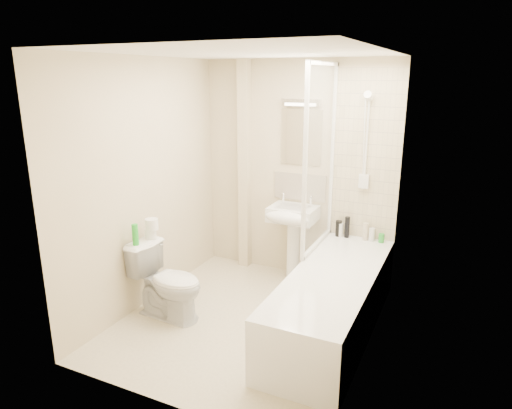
% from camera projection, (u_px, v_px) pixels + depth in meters
% --- Properties ---
extents(floor, '(2.50, 2.50, 0.00)m').
position_uv_depth(floor, '(248.00, 321.00, 4.28)').
color(floor, beige).
rests_on(floor, ground).
extents(wall_back, '(2.20, 0.02, 2.40)m').
position_uv_depth(wall_back, '(297.00, 171.00, 5.04)').
color(wall_back, beige).
rests_on(wall_back, ground).
extents(wall_left, '(0.02, 2.50, 2.40)m').
position_uv_depth(wall_left, '(145.00, 185.00, 4.41)').
color(wall_left, beige).
rests_on(wall_left, ground).
extents(wall_right, '(0.02, 2.50, 2.40)m').
position_uv_depth(wall_right, '(375.00, 214.00, 3.50)').
color(wall_right, beige).
rests_on(wall_right, ground).
extents(ceiling, '(2.20, 2.50, 0.02)m').
position_uv_depth(ceiling, '(246.00, 52.00, 3.63)').
color(ceiling, white).
rests_on(ceiling, wall_back).
extents(tile_back, '(0.70, 0.01, 1.75)m').
position_uv_depth(tile_back, '(366.00, 156.00, 4.66)').
color(tile_back, beige).
rests_on(tile_back, wall_back).
extents(tile_right, '(0.01, 2.10, 1.75)m').
position_uv_depth(tile_right, '(381.00, 180.00, 3.62)').
color(tile_right, beige).
rests_on(tile_right, wall_right).
extents(pipe_boxing, '(0.12, 0.12, 2.40)m').
position_uv_depth(pipe_boxing, '(245.00, 168.00, 5.25)').
color(pipe_boxing, beige).
rests_on(pipe_boxing, ground).
extents(splashback, '(0.60, 0.02, 0.30)m').
position_uv_depth(splashback, '(300.00, 187.00, 5.07)').
color(splashback, beige).
rests_on(splashback, wall_back).
extents(mirror, '(0.46, 0.01, 0.60)m').
position_uv_depth(mirror, '(301.00, 137.00, 4.91)').
color(mirror, white).
rests_on(mirror, wall_back).
extents(strip_light, '(0.42, 0.07, 0.07)m').
position_uv_depth(strip_light, '(301.00, 102.00, 4.79)').
color(strip_light, silver).
rests_on(strip_light, wall_back).
extents(bathtub, '(0.70, 2.10, 0.55)m').
position_uv_depth(bathtub, '(333.00, 300.00, 4.07)').
color(bathtub, white).
rests_on(bathtub, ground).
extents(shower_screen, '(0.04, 0.92, 1.80)m').
position_uv_depth(shower_screen, '(320.00, 158.00, 4.42)').
color(shower_screen, white).
rests_on(shower_screen, bathtub).
extents(shower_fixture, '(0.10, 0.16, 0.99)m').
position_uv_depth(shower_fixture, '(366.00, 145.00, 4.59)').
color(shower_fixture, white).
rests_on(shower_fixture, wall_back).
extents(pedestal_sink, '(0.50, 0.47, 0.97)m').
position_uv_depth(pedestal_sink, '(292.00, 223.00, 4.96)').
color(pedestal_sink, white).
rests_on(pedestal_sink, ground).
extents(bottle_black_a, '(0.06, 0.06, 0.17)m').
position_uv_depth(bottle_black_a, '(339.00, 228.00, 4.90)').
color(bottle_black_a, black).
rests_on(bottle_black_a, bathtub).
extents(bottle_white_a, '(0.06, 0.06, 0.15)m').
position_uv_depth(bottle_white_a, '(340.00, 230.00, 4.90)').
color(bottle_white_a, silver).
rests_on(bottle_white_a, bathtub).
extents(bottle_black_b, '(0.05, 0.05, 0.23)m').
position_uv_depth(bottle_black_b, '(347.00, 227.00, 4.86)').
color(bottle_black_b, black).
rests_on(bottle_black_b, bathtub).
extents(bottle_cream, '(0.06, 0.06, 0.19)m').
position_uv_depth(bottle_cream, '(365.00, 232.00, 4.78)').
color(bottle_cream, beige).
rests_on(bottle_cream, bathtub).
extents(bottle_white_b, '(0.06, 0.06, 0.14)m').
position_uv_depth(bottle_white_b, '(372.00, 235.00, 4.76)').
color(bottle_white_b, silver).
rests_on(bottle_white_b, bathtub).
extents(bottle_green, '(0.06, 0.06, 0.09)m').
position_uv_depth(bottle_green, '(381.00, 238.00, 4.73)').
color(bottle_green, green).
rests_on(bottle_green, bathtub).
extents(toilet, '(0.50, 0.76, 0.72)m').
position_uv_depth(toilet, '(168.00, 281.00, 4.28)').
color(toilet, white).
rests_on(toilet, ground).
extents(toilet_roll_lower, '(0.11, 0.11, 0.10)m').
position_uv_depth(toilet_roll_lower, '(150.00, 234.00, 4.36)').
color(toilet_roll_lower, white).
rests_on(toilet_roll_lower, toilet).
extents(toilet_roll_upper, '(0.12, 0.12, 0.11)m').
position_uv_depth(toilet_roll_upper, '(152.00, 224.00, 4.32)').
color(toilet_roll_upper, white).
rests_on(toilet_roll_upper, toilet_roll_lower).
extents(green_bottle, '(0.06, 0.06, 0.20)m').
position_uv_depth(green_bottle, '(135.00, 235.00, 4.18)').
color(green_bottle, green).
rests_on(green_bottle, toilet).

